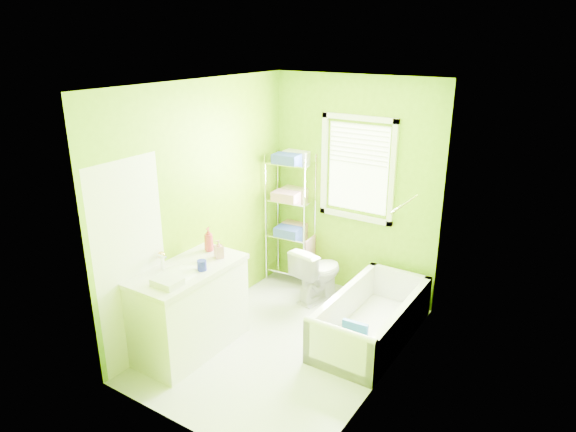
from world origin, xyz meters
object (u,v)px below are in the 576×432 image
Objects in this scene: vanity at (189,306)px; wire_shelf_unit at (292,204)px; bathtub at (370,325)px; toilet at (318,272)px.

wire_shelf_unit is (0.02, 1.86, 0.55)m from vanity.
bathtub is 1.86m from vanity.
toilet is 0.57× the size of vanity.
toilet is (-0.89, 0.47, 0.18)m from bathtub.
wire_shelf_unit is at bearing 152.67° from bathtub.
bathtub is at bearing 37.78° from vanity.
bathtub is at bearing -27.33° from wire_shelf_unit.
vanity is (-0.55, -1.59, 0.13)m from toilet.
wire_shelf_unit is (-0.53, 0.27, 0.68)m from toilet.
bathtub is 0.93× the size of wire_shelf_unit.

